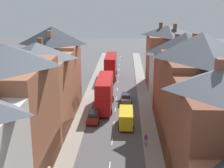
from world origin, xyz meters
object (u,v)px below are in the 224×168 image
Objects in this scene: pedestrian_mid_right at (146,139)px; double_decker_bus_mid_street at (105,92)px; car_near_silver at (126,98)px; car_parked_right_a at (93,117)px; double_decker_bus_lead at (111,66)px; delivery_van at (126,117)px; car_near_blue at (105,76)px.

double_decker_bus_mid_street is at bearing 113.49° from pedestrian_mid_right.
car_near_silver is 2.69× the size of pedestrian_mid_right.
car_parked_right_a is (-4.90, -9.26, -0.00)m from car_near_silver.
pedestrian_mid_right is (7.40, -7.80, 0.18)m from car_parked_right_a.
car_near_silver is (3.61, -17.51, -1.96)m from double_decker_bus_lead.
double_decker_bus_lead is 28.41m from delivery_van.
car_near_silver is at bearing -78.36° from double_decker_bus_lead.
car_near_silver is at bearing -73.26° from car_near_blue.
double_decker_bus_lead and double_decker_bus_mid_street have the same top height.
delivery_van reaches higher than car_near_silver.
double_decker_bus_lead is 2.66× the size of car_parked_right_a.
pedestrian_mid_right is (2.50, -17.06, 0.18)m from car_near_silver.
pedestrian_mid_right is at bearing -77.49° from car_near_blue.
car_parked_right_a is 10.75m from pedestrian_mid_right.
car_near_silver is (4.90, -16.29, 0.06)m from car_near_blue.
car_parked_right_a is (-1.29, -26.77, -1.96)m from double_decker_bus_lead.
delivery_van reaches higher than car_near_blue.
double_decker_bus_lead is 17.99m from car_near_silver.
pedestrian_mid_right is at bearing -68.75° from delivery_van.
double_decker_bus_mid_street reaches higher than car_near_silver.
delivery_van is at bearing -79.68° from car_near_blue.
car_near_blue is 27.36m from delivery_van.
delivery_van is (3.61, -7.63, -1.48)m from double_decker_bus_mid_street.
double_decker_bus_mid_street reaches higher than car_parked_right_a.
double_decker_bus_lead reaches higher than car_near_blue.
delivery_van is (4.90, -1.37, 0.49)m from car_parked_right_a.
double_decker_bus_lead is at bearing 97.31° from delivery_van.
car_near_blue is 25.55m from car_parked_right_a.
car_parked_right_a is 2.52× the size of pedestrian_mid_right.
car_near_blue is 34.16m from pedestrian_mid_right.
double_decker_bus_mid_street is 6.69m from car_parked_right_a.
car_parked_right_a is at bearing -92.76° from double_decker_bus_lead.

